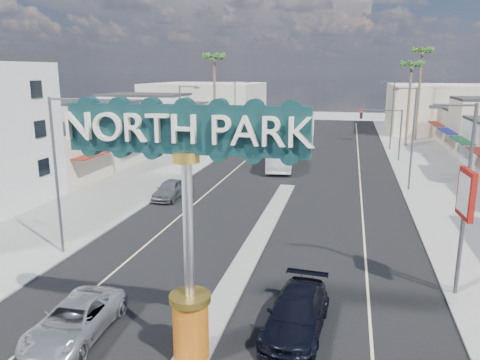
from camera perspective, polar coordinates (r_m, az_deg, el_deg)
The scene contains 25 objects.
ground at distance 44.00m, azimuth 6.01°, elevation -0.50°, with size 160.00×160.00×0.00m, color gray.
road at distance 44.00m, azimuth 6.01°, elevation -0.50°, with size 20.00×120.00×0.01m, color black.
median_island at distance 28.86m, azimuth 1.91°, elevation -7.71°, with size 1.30×30.00×0.16m, color gray.
sidewalk_left at distance 47.72m, azimuth -10.90°, elevation 0.48°, with size 8.00×120.00×0.12m, color gray.
sidewalk_right at distance 44.56m, azimuth 24.17°, elevation -1.36°, with size 8.00×120.00×0.12m, color gray.
storefront_row_left at distance 63.10m, azimuth -14.58°, elevation 6.08°, with size 12.00×42.00×6.00m, color beige.
backdrop_far_left at distance 91.80m, azimuth -4.15°, elevation 9.20°, with size 20.00×20.00×8.00m, color #B7B29E.
backdrop_far_right at distance 89.27m, azimuth 24.24°, elevation 7.97°, with size 20.00×20.00×8.00m, color beige.
gateway_sign at distance 15.97m, azimuth -6.44°, elevation -3.08°, with size 8.20×1.50×9.15m.
traffic_signal_left at distance 58.56m, azimuth -1.13°, elevation 7.23°, with size 5.09×0.45×6.00m.
traffic_signal_right at distance 56.91m, azimuth 17.22°, elevation 6.47°, with size 5.09×0.45×6.00m.
streetlight_l_near at distance 27.87m, azimuth -21.29°, elevation 1.31°, with size 2.03×0.22×9.00m.
streetlight_l_mid at distance 45.55m, azimuth -7.05°, elevation 6.42°, with size 2.03×0.22×9.00m.
streetlight_l_far at distance 66.53m, azimuth -0.47°, elevation 8.64°, with size 2.03×0.22×9.00m.
streetlight_r_near at distance 23.65m, azimuth 25.56°, elevation -1.10°, with size 2.03×0.22×9.00m.
streetlight_r_mid at distance 43.09m, azimuth 20.12°, elevation 5.33°, with size 2.03×0.22×9.00m.
streetlight_r_far at distance 64.87m, azimuth 17.93°, elevation 7.89°, with size 2.03×0.22×9.00m.
palm_left_far at distance 65.05m, azimuth -3.17°, elevation 14.18°, with size 2.60×2.60×13.10m.
palm_right_mid at distance 68.88m, azimuth 20.18°, elevation 12.62°, with size 2.60×2.60×12.10m.
palm_right_far at distance 75.11m, azimuth 21.32°, elevation 13.88°, with size 2.60×2.60×14.10m.
suv_left at distance 20.42m, azimuth -19.52°, elevation -15.85°, with size 2.41×5.23×1.45m, color silver.
suv_right at distance 19.79m, azimuth 6.90°, elevation -15.88°, with size 2.23×5.48×1.59m, color black.
car_parked_left at distance 39.17m, azimuth -8.53°, elevation -1.13°, with size 1.83×4.56×1.55m, color slate.
city_bus at distance 51.50m, azimuth 4.94°, elevation 3.27°, with size 2.56×10.94×3.05m, color white.
bank_pylon_sign at distance 23.44m, azimuth 25.77°, elevation -2.34°, with size 0.39×1.88×5.97m.
Camera 1 is at (5.21, -12.44, 10.39)m, focal length 35.00 mm.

